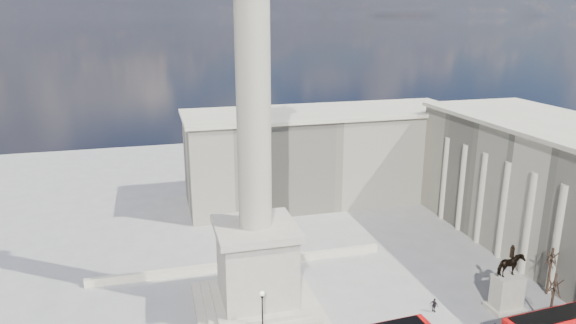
{
  "coord_description": "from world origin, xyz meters",
  "views": [
    {
      "loc": [
        -10.16,
        -46.62,
        33.01
      ],
      "look_at": [
        2.73,
        1.43,
        18.82
      ],
      "focal_mm": 32.0,
      "sensor_mm": 36.0,
      "label": 1
    }
  ],
  "objects_px": {
    "equestrian_statue": "(507,288)",
    "pedestrian_standing": "(537,323)",
    "victorian_lamp": "(262,313)",
    "nelsons_column": "(255,207)",
    "pedestrian_crossing": "(434,305)"
  },
  "relations": [
    {
      "from": "nelsons_column",
      "to": "equestrian_statue",
      "type": "bearing_deg",
      "value": -14.32
    },
    {
      "from": "pedestrian_crossing",
      "to": "pedestrian_standing",
      "type": "bearing_deg",
      "value": -149.35
    },
    {
      "from": "equestrian_statue",
      "to": "pedestrian_crossing",
      "type": "distance_m",
      "value": 8.66
    },
    {
      "from": "nelsons_column",
      "to": "pedestrian_crossing",
      "type": "bearing_deg",
      "value": -15.39
    },
    {
      "from": "equestrian_statue",
      "to": "pedestrian_standing",
      "type": "xyz_separation_m",
      "value": [
        0.7,
        -4.35,
        -1.95
      ]
    },
    {
      "from": "nelsons_column",
      "to": "equestrian_statue",
      "type": "height_order",
      "value": "nelsons_column"
    },
    {
      "from": "victorian_lamp",
      "to": "equestrian_statue",
      "type": "relative_size",
      "value": 0.73
    },
    {
      "from": "equestrian_statue",
      "to": "pedestrian_crossing",
      "type": "bearing_deg",
      "value": 168.29
    },
    {
      "from": "nelsons_column",
      "to": "victorian_lamp",
      "type": "relative_size",
      "value": 8.32
    },
    {
      "from": "nelsons_column",
      "to": "equestrian_statue",
      "type": "distance_m",
      "value": 30.6
    },
    {
      "from": "nelsons_column",
      "to": "pedestrian_standing",
      "type": "bearing_deg",
      "value": -21.83
    },
    {
      "from": "nelsons_column",
      "to": "pedestrian_standing",
      "type": "xyz_separation_m",
      "value": [
        28.71,
        -11.5,
        -12.0
      ]
    },
    {
      "from": "victorian_lamp",
      "to": "equestrian_statue",
      "type": "distance_m",
      "value": 28.67
    },
    {
      "from": "victorian_lamp",
      "to": "equestrian_statue",
      "type": "height_order",
      "value": "equestrian_statue"
    },
    {
      "from": "victorian_lamp",
      "to": "pedestrian_crossing",
      "type": "height_order",
      "value": "victorian_lamp"
    }
  ]
}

